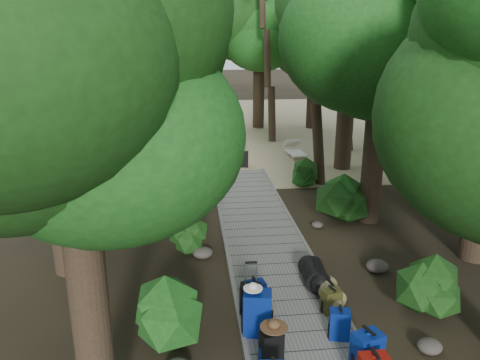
{
  "coord_description": "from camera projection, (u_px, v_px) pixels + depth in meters",
  "views": [
    {
      "loc": [
        -1.75,
        -9.7,
        4.99
      ],
      "look_at": [
        -0.35,
        2.97,
        1.0
      ],
      "focal_mm": 35.0,
      "sensor_mm": 36.0,
      "label": 1
    }
  ],
  "objects": [
    {
      "name": "backpack_right_b",
      "position": [
        367.0,
        352.0,
        6.91
      ],
      "size": [
        0.5,
        0.42,
        0.76
      ],
      "primitive_type": null,
      "rotation": [
        0.0,
        0.0,
        0.32
      ],
      "color": "navy",
      "rests_on": "boardwalk"
    },
    {
      "name": "boardwalk",
      "position": [
        262.0,
        238.0,
        11.81
      ],
      "size": [
        2.0,
        12.0,
        0.12
      ],
      "primitive_type": "cube",
      "color": "slate",
      "rests_on": "ground"
    },
    {
      "name": "tree_back_b",
      "position": [
        259.0,
        45.0,
        24.74
      ],
      "size": [
        4.98,
        4.98,
        8.89
      ],
      "primitive_type": null,
      "color": "black",
      "rests_on": "ground"
    },
    {
      "name": "sand_beach",
      "position": [
        221.0,
        127.0,
        26.05
      ],
      "size": [
        40.0,
        22.0,
        0.02
      ],
      "primitive_type": "cube",
      "color": "tan",
      "rests_on": "ground"
    },
    {
      "name": "tree_left_b",
      "position": [
        45.0,
        38.0,
        8.87
      ],
      "size": [
        5.47,
        5.47,
        9.84
      ],
      "primitive_type": null,
      "color": "black",
      "rests_on": "ground"
    },
    {
      "name": "sun_lounger",
      "position": [
        296.0,
        150.0,
        19.63
      ],
      "size": [
        0.78,
        2.02,
        0.64
      ],
      "primitive_type": null,
      "rotation": [
        0.0,
        0.0,
        0.07
      ],
      "color": "silver",
      "rests_on": "sand_beach"
    },
    {
      "name": "rock_right_a",
      "position": [
        430.0,
        346.0,
        7.64
      ],
      "size": [
        0.41,
        0.37,
        0.23
      ],
      "primitive_type": null,
      "color": "#4C473F",
      "rests_on": "ground"
    },
    {
      "name": "backpack_left_d",
      "position": [
        255.0,
        293.0,
        8.66
      ],
      "size": [
        0.42,
        0.34,
        0.57
      ],
      "primitive_type": null,
      "rotation": [
        0.0,
        0.0,
        0.22
      ],
      "color": "navy",
      "rests_on": "boardwalk"
    },
    {
      "name": "palm_left_a",
      "position": [
        96.0,
        68.0,
        15.28
      ],
      "size": [
        4.92,
        4.92,
        7.83
      ],
      "primitive_type": null,
      "color": "#103A11",
      "rests_on": "ground"
    },
    {
      "name": "tree_right_d",
      "position": [
        455.0,
        17.0,
        13.37
      ],
      "size": [
        5.96,
        5.96,
        10.93
      ],
      "primitive_type": null,
      "color": "black",
      "rests_on": "ground"
    },
    {
      "name": "duffel_right_black",
      "position": [
        315.0,
        274.0,
        9.43
      ],
      "size": [
        0.53,
        0.78,
        0.47
      ],
      "primitive_type": null,
      "rotation": [
        0.0,
        0.0,
        -0.09
      ],
      "color": "black",
      "rests_on": "boardwalk"
    },
    {
      "name": "backpack_left_c",
      "position": [
        257.0,
        311.0,
        7.83
      ],
      "size": [
        0.52,
        0.41,
        0.87
      ],
      "primitive_type": null,
      "rotation": [
        0.0,
        0.0,
        -0.18
      ],
      "color": "navy",
      "rests_on": "boardwalk"
    },
    {
      "name": "shrub_right_c",
      "position": [
        309.0,
        174.0,
        15.95
      ],
      "size": [
        0.92,
        0.92,
        0.83
      ],
      "primitive_type": null,
      "color": "#154414",
      "rests_on": "ground"
    },
    {
      "name": "tree_right_f",
      "position": [
        393.0,
        32.0,
        18.94
      ],
      "size": [
        5.69,
        5.69,
        10.16
      ],
      "primitive_type": null,
      "color": "black",
      "rests_on": "ground"
    },
    {
      "name": "lone_suitcase_on_sand",
      "position": [
        243.0,
        159.0,
        18.2
      ],
      "size": [
        0.43,
        0.29,
        0.62
      ],
      "primitive_type": null,
      "rotation": [
        0.0,
        0.0,
        -0.18
      ],
      "color": "black",
      "rests_on": "sand_beach"
    },
    {
      "name": "palm_right_b",
      "position": [
        354.0,
        56.0,
        20.0
      ],
      "size": [
        4.22,
        4.22,
        8.16
      ],
      "primitive_type": null,
      "color": "#103A11",
      "rests_on": "ground"
    },
    {
      "name": "rock_left_d",
      "position": [
        180.0,
        216.0,
        13.16
      ],
      "size": [
        0.31,
        0.28,
        0.17
      ],
      "primitive_type": null,
      "color": "#4C473F",
      "rests_on": "ground"
    },
    {
      "name": "hat_brown",
      "position": [
        274.0,
        324.0,
        7.08
      ],
      "size": [
        0.43,
        0.43,
        0.13
      ],
      "primitive_type": null,
      "color": "#51351E",
      "rests_on": "backpack_left_b"
    },
    {
      "name": "tree_right_c",
      "position": [
        381.0,
        71.0,
        11.89
      ],
      "size": [
        4.73,
        4.73,
        8.18
      ],
      "primitive_type": null,
      "color": "black",
      "rests_on": "ground"
    },
    {
      "name": "rock_left_c",
      "position": [
        203.0,
        253.0,
        10.86
      ],
      "size": [
        0.47,
        0.43,
        0.26
      ],
      "primitive_type": null,
      "color": "#4C473F",
      "rests_on": "ground"
    },
    {
      "name": "palm_right_a",
      "position": [
        328.0,
        61.0,
        15.34
      ],
      "size": [
        4.85,
        4.85,
        8.27
      ],
      "primitive_type": null,
      "color": "#103A11",
      "rests_on": "ground"
    },
    {
      "name": "palm_right_c",
      "position": [
        279.0,
        59.0,
        21.78
      ],
      "size": [
        4.89,
        4.89,
        7.78
      ],
      "primitive_type": null,
      "color": "#103A11",
      "rests_on": "ground"
    },
    {
      "name": "tree_back_c",
      "position": [
        315.0,
        43.0,
        24.61
      ],
      "size": [
        5.06,
        5.06,
        9.11
      ],
      "primitive_type": null,
      "color": "black",
      "rests_on": "ground"
    },
    {
      "name": "tree_left_a",
      "position": [
        75.0,
        169.0,
        5.41
      ],
      "size": [
        4.2,
        4.2,
        7.0
      ],
      "primitive_type": null,
      "color": "black",
      "rests_on": "ground"
    },
    {
      "name": "tree_back_d",
      "position": [
        114.0,
        64.0,
        23.06
      ],
      "size": [
        4.27,
        4.27,
        7.12
      ],
      "primitive_type": null,
      "color": "black",
      "rests_on": "ground"
    },
    {
      "name": "ground",
      "position": [
        269.0,
        258.0,
        10.88
      ],
      "size": [
        120.0,
        120.0,
        0.0
      ],
      "primitive_type": "plane",
      "color": "#2C2316",
      "rests_on": "ground"
    },
    {
      "name": "backpack_right_d",
      "position": [
        331.0,
        300.0,
        8.5
      ],
      "size": [
        0.38,
        0.32,
        0.5
      ],
      "primitive_type": null,
      "rotation": [
        0.0,
        0.0,
        0.28
      ],
      "color": "#363615",
      "rests_on": "boardwalk"
    },
    {
      "name": "rock_right_b",
      "position": [
        377.0,
        266.0,
        10.23
      ],
      "size": [
        0.49,
        0.44,
        0.27
      ],
      "primitive_type": null,
      "color": "#4C473F",
      "rests_on": "ground"
    },
    {
      "name": "shrub_left_c",
      "position": [
        160.0,
        188.0,
        14.32
      ],
      "size": [
        1.07,
        1.07,
        0.96
      ],
      "primitive_type": null,
      "color": "#154414",
      "rests_on": "ground"
    },
    {
      "name": "duffel_right_khaki",
      "position": [
        330.0,
        293.0,
        8.84
      ],
      "size": [
        0.46,
        0.63,
        0.39
      ],
      "primitive_type": null,
      "rotation": [
        0.0,
        0.0,
        0.14
      ],
      "color": "olive",
      "rests_on": "boardwalk"
    },
    {
      "name": "backpack_left_b",
      "position": [
        271.0,
        346.0,
        7.15
      ],
      "size": [
        0.38,
        0.31,
        0.61
      ],
      "primitive_type": null,
      "rotation": [
        0.0,
        0.0,
        0.23
      ],
      "color": "black",
      "rests_on": "boardwalk"
    },
    {
      "name": "rock_right_c",
      "position": [
        317.0,
        225.0,
        12.57
      ],
      "size": [
        0.31,
        0.28,
        0.17
      ],
      "primitive_type": null,
      "color": "#4C473F",
      "rests_on": "ground"
    },
    {
      "name": "tree_right_e",
      "position": [
        350.0,
        47.0,
        16.79
      ],
      "size": [
        5.06,
        5.06,
        9.11
      ],
      "primitive_type": null,
      "color": "black",
      "rests_on": "ground"
    },
    {
      "name": "shrub_left_b",
      "position": [
        188.0,
        237.0,
        11.05
      ],
      "size": [
        0.9,
        0.9,
        0.81
      ],
      "primitive_type": null,
      "color": "#154414",
      "rests_on": "ground"
    },
    {
      "name": "rock_left_b",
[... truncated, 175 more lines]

